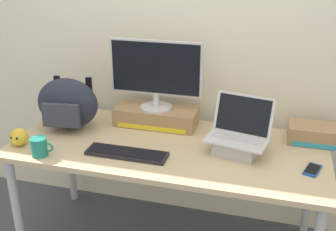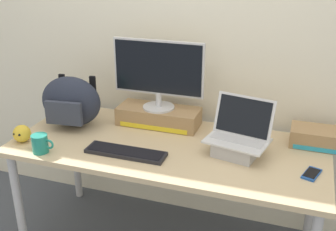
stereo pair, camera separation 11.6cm
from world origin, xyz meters
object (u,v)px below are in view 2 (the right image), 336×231
at_px(desktop_monitor, 158,73).
at_px(messenger_backpack, 71,102).
at_px(coffee_mug, 40,144).
at_px(toner_box_yellow, 159,116).
at_px(cell_phone, 312,174).
at_px(plush_toy, 22,134).
at_px(toner_box_cyan, 320,138).
at_px(external_keyboard, 126,152).
at_px(open_laptop, 238,143).

relative_size(desktop_monitor, messenger_backpack, 1.43).
bearing_deg(coffee_mug, toner_box_yellow, 49.17).
height_order(coffee_mug, cell_phone, coffee_mug).
xyz_separation_m(toner_box_yellow, coffee_mug, (-0.48, -0.56, -0.00)).
height_order(plush_toy, toner_box_cyan, plush_toy).
distance_m(toner_box_yellow, messenger_backpack, 0.55).
height_order(desktop_monitor, toner_box_cyan, desktop_monitor).
distance_m(coffee_mug, plush_toy, 0.19).
xyz_separation_m(coffee_mug, cell_phone, (1.41, 0.22, -0.05)).
distance_m(toner_box_yellow, desktop_monitor, 0.29).
relative_size(desktop_monitor, external_keyboard, 1.27).
bearing_deg(toner_box_yellow, messenger_backpack, -159.78).
bearing_deg(external_keyboard, messenger_backpack, 152.17).
xyz_separation_m(coffee_mug, plush_toy, (-0.18, 0.08, -0.00)).
xyz_separation_m(external_keyboard, toner_box_cyan, (0.99, 0.44, 0.04)).
bearing_deg(external_keyboard, toner_box_cyan, 23.86).
relative_size(messenger_backpack, coffee_mug, 3.05).
relative_size(cell_phone, plush_toy, 1.45).
relative_size(open_laptop, cell_phone, 2.48).
distance_m(external_keyboard, messenger_backpack, 0.55).
relative_size(desktop_monitor, cell_phone, 3.87).
relative_size(toner_box_yellow, open_laptop, 1.41).
bearing_deg(messenger_backpack, coffee_mug, -93.63).
bearing_deg(toner_box_cyan, messenger_backpack, -172.29).
height_order(open_laptop, external_keyboard, open_laptop).
bearing_deg(toner_box_yellow, coffee_mug, -130.83).
bearing_deg(messenger_backpack, cell_phone, -12.91).
relative_size(coffee_mug, cell_phone, 0.89).
relative_size(messenger_backpack, plush_toy, 3.92).
height_order(cell_phone, toner_box_cyan, toner_box_cyan).
relative_size(plush_toy, toner_box_cyan, 0.32).
xyz_separation_m(messenger_backpack, toner_box_cyan, (1.46, 0.20, -0.11)).
height_order(toner_box_yellow, plush_toy, toner_box_yellow).
xyz_separation_m(desktop_monitor, toner_box_cyan, (0.96, 0.01, -0.29)).
bearing_deg(coffee_mug, open_laptop, 17.82).
xyz_separation_m(toner_box_yellow, messenger_backpack, (-0.51, -0.19, 0.10)).
xyz_separation_m(open_laptop, coffee_mug, (-1.02, -0.33, -0.01)).
bearing_deg(cell_phone, open_laptop, -177.24).
relative_size(open_laptop, plush_toy, 3.59).
bearing_deg(toner_box_cyan, external_keyboard, -155.90).
bearing_deg(open_laptop, messenger_backpack, -170.96).
bearing_deg(toner_box_cyan, plush_toy, -163.06).
height_order(desktop_monitor, cell_phone, desktop_monitor).
height_order(messenger_backpack, coffee_mug, messenger_backpack).
bearing_deg(messenger_backpack, open_laptop, -9.46).
relative_size(toner_box_yellow, toner_box_cyan, 1.59).
distance_m(desktop_monitor, coffee_mug, 0.79).
relative_size(open_laptop, messenger_backpack, 0.92).
relative_size(coffee_mug, plush_toy, 1.29).
height_order(toner_box_yellow, messenger_backpack, messenger_backpack).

